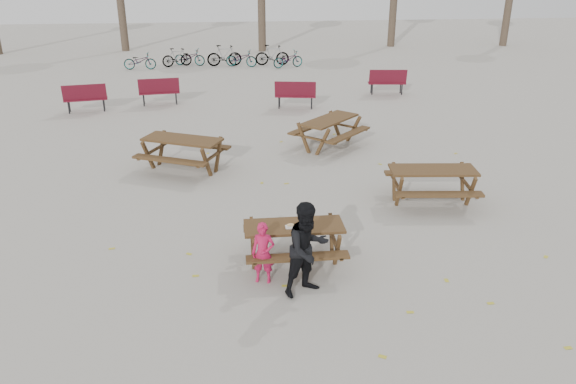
{
  "coord_description": "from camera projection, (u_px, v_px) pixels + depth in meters",
  "views": [
    {
      "loc": [
        -1.07,
        -9.01,
        5.29
      ],
      "look_at": [
        0.0,
        1.0,
        1.0
      ],
      "focal_mm": 35.0,
      "sensor_mm": 36.0,
      "label": 1
    }
  ],
  "objects": [
    {
      "name": "picnic_table_north",
      "position": [
        183.0,
        154.0,
        14.69
      ],
      "size": [
        2.54,
        2.35,
        0.88
      ],
      "primitive_type": null,
      "rotation": [
        0.0,
        0.0,
        -0.44
      ],
      "color": "#352213",
      "rests_on": "ground"
    },
    {
      "name": "soda_bottle",
      "position": [
        303.0,
        224.0,
        9.99
      ],
      "size": [
        0.07,
        0.07,
        0.17
      ],
      "color": "silver",
      "rests_on": "main_picnic_table"
    },
    {
      "name": "main_picnic_table",
      "position": [
        294.0,
        234.0,
        10.19
      ],
      "size": [
        1.8,
        1.45,
        0.78
      ],
      "color": "#352213",
      "rests_on": "ground"
    },
    {
      "name": "park_bench_row",
      "position": [
        236.0,
        91.0,
        21.14
      ],
      "size": [
        13.13,
        2.52,
        1.03
      ],
      "color": "maroon",
      "rests_on": "ground"
    },
    {
      "name": "fallen_leaves",
      "position": [
        303.0,
        206.0,
        12.76
      ],
      "size": [
        11.0,
        11.0,
        0.01
      ],
      "primitive_type": null,
      "color": "gold",
      "rests_on": "ground"
    },
    {
      "name": "adult",
      "position": [
        308.0,
        249.0,
        9.2
      ],
      "size": [
        1.0,
        0.92,
        1.64
      ],
      "primitive_type": "imported",
      "rotation": [
        0.0,
        0.0,
        0.48
      ],
      "color": "black",
      "rests_on": "ground"
    },
    {
      "name": "picnic_table_far",
      "position": [
        329.0,
        133.0,
        16.49
      ],
      "size": [
        2.52,
        2.53,
        0.85
      ],
      "primitive_type": null,
      "rotation": [
        0.0,
        0.0,
        0.8
      ],
      "color": "#352213",
      "rests_on": "ground"
    },
    {
      "name": "bread_roll",
      "position": [
        290.0,
        225.0,
        9.99
      ],
      "size": [
        0.14,
        0.06,
        0.05
      ],
      "primitive_type": "ellipsoid",
      "color": "tan",
      "rests_on": "food_tray"
    },
    {
      "name": "food_tray",
      "position": [
        290.0,
        227.0,
        10.01
      ],
      "size": [
        0.18,
        0.11,
        0.03
      ],
      "primitive_type": "cube",
      "color": "silver",
      "rests_on": "main_picnic_table"
    },
    {
      "name": "bicycle_row",
      "position": [
        222.0,
        57.0,
        28.24
      ],
      "size": [
        8.92,
        2.1,
        1.05
      ],
      "color": "black",
      "rests_on": "ground"
    },
    {
      "name": "picnic_table_east",
      "position": [
        431.0,
        186.0,
        12.77
      ],
      "size": [
        2.06,
        1.72,
        0.83
      ],
      "primitive_type": null,
      "rotation": [
        0.0,
        0.0,
        -0.1
      ],
      "color": "#352213",
      "rests_on": "ground"
    },
    {
      "name": "child",
      "position": [
        263.0,
        253.0,
        9.62
      ],
      "size": [
        0.45,
        0.35,
        1.11
      ],
      "primitive_type": "imported",
      "rotation": [
        0.0,
        0.0,
        -0.22
      ],
      "color": "#B91745",
      "rests_on": "ground"
    },
    {
      "name": "ground",
      "position": [
        294.0,
        262.0,
        10.42
      ],
      "size": [
        80.0,
        80.0,
        0.0
      ],
      "primitive_type": "plane",
      "color": "gray",
      "rests_on": "ground"
    }
  ]
}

